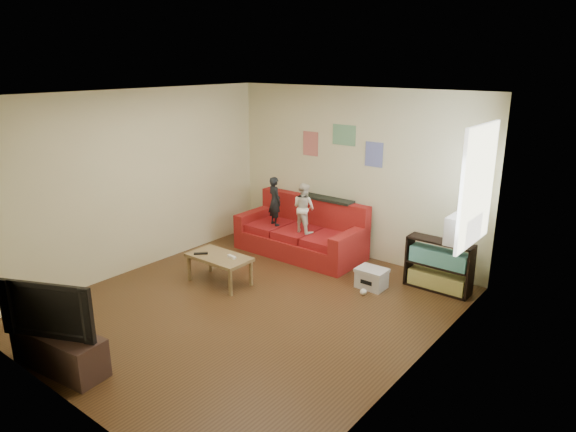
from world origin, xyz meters
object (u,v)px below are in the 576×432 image
Objects in this scene: child_b at (304,208)px; file_box at (372,278)px; bookshelf at (439,268)px; child_a at (275,201)px; television at (53,306)px; tv_stand at (60,350)px; sofa at (303,235)px; coffee_table at (219,260)px.

child_b reaches higher than file_box.
bookshelf is 0.93m from file_box.
television is (0.50, -4.09, -0.14)m from child_a.
television reaches higher than tv_stand.
child_a is at bearing 170.67° from file_box.
child_b reaches higher than bookshelf.
television is (-0.10, -4.09, -0.13)m from child_b.
child_b is 1.94× the size of file_box.
sofa reaches higher than bookshelf.
child_a reaches higher than coffee_table.
sofa reaches higher than coffee_table.
television is (0.04, -4.26, 0.40)m from sofa.
coffee_table is (0.25, -1.55, -0.49)m from child_a.
tv_stand is 0.51m from television.
tv_stand is at bearing 0.00° from television.
coffee_table reaches higher than file_box.
tv_stand is at bearing -112.43° from file_box.
television is at bearing -84.45° from coffee_table.
file_box is (-0.76, -0.51, -0.18)m from bookshelf.
child_a is 0.60m from child_b.
child_b is at bearing 77.23° from coffee_table.
child_a reaches higher than tv_stand.
coffee_table is 3.08m from bookshelf.
tv_stand is (0.50, -4.09, -0.64)m from child_a.
coffee_table is 2.58m from television.
coffee_table is 2.24× the size of file_box.
sofa is 1.68m from file_box.
tv_stand is (0.04, -4.26, -0.10)m from sofa.
sofa is 0.73m from child_a.
bookshelf is 0.82× the size of tv_stand.
sofa reaches higher than file_box.
child_a is 1.64m from coffee_table.
bookshelf is at bearing 0.14° from sofa.
television reaches higher than bookshelf.
child_a is 0.88× the size of coffee_table.
child_b reaches higher than tv_stand.
file_box is at bearing -17.67° from sofa.
television is (0.25, -2.55, 0.36)m from coffee_table.
coffee_table is 0.83× the size of tv_stand.
child_b is at bearing 63.74° from television.
tv_stand is 1.08× the size of television.
sofa is at bearing 83.41° from tv_stand.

